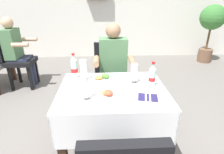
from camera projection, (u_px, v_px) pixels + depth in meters
name	position (u px, v px, depth m)	size (l,w,h in m)	color
ground_plane	(111.00, 154.00, 1.93)	(11.00, 11.00, 0.00)	#66605B
main_dining_table	(113.00, 105.00, 1.80)	(1.03, 0.81, 0.74)	white
chair_far_diner_seat	(109.00, 74.00, 2.53)	(0.44, 0.50, 0.97)	black
seated_diner_far	(113.00, 66.00, 2.37)	(0.50, 0.46, 1.26)	#282D42
plate_near_camera	(108.00, 94.00, 1.59)	(0.25, 0.25, 0.06)	white
plate_far_diner	(103.00, 78.00, 1.91)	(0.24, 0.24, 0.07)	white
beer_glass_left	(85.00, 88.00, 1.50)	(0.07, 0.07, 0.22)	white
beer_glass_middle	(84.00, 70.00, 1.85)	(0.07, 0.07, 0.23)	white
beer_glass_right	(134.00, 73.00, 1.81)	(0.07, 0.07, 0.21)	white
cola_bottle_primary	(74.00, 68.00, 1.92)	(0.07, 0.07, 0.28)	silver
cola_bottle_secondary	(152.00, 76.00, 1.73)	(0.07, 0.07, 0.26)	silver
napkin_cutlery_set	(148.00, 97.00, 1.57)	(0.19, 0.20, 0.01)	#231E4C
background_chair_right	(16.00, 58.00, 3.21)	(0.50, 0.44, 0.97)	black
background_patron	(17.00, 50.00, 3.15)	(0.46, 0.50, 1.26)	#282D42
potted_plant_corner	(211.00, 24.00, 4.38)	(0.59, 0.59, 1.41)	brown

